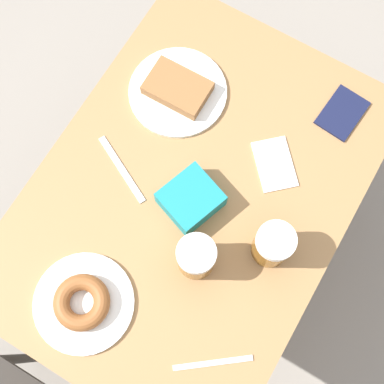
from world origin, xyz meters
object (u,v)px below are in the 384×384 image
(fork, at_px, (213,363))
(knife, at_px, (122,169))
(beer_mug_left, at_px, (196,257))
(blue_pouch, at_px, (191,199))
(napkin_folded, at_px, (275,164))
(plate_with_cake, at_px, (178,90))
(beer_mug_center, at_px, (273,245))
(passport_near_edge, at_px, (342,113))
(plate_with_donut, at_px, (83,303))

(fork, bearing_deg, knife, -33.70)
(fork, bearing_deg, beer_mug_left, -50.18)
(blue_pouch, bearing_deg, napkin_folded, -124.15)
(beer_mug_left, xyz_separation_m, napkin_folded, (-0.04, -0.30, -0.06))
(plate_with_cake, distance_m, knife, 0.24)
(beer_mug_center, bearing_deg, passport_near_edge, -89.18)
(passport_near_edge, bearing_deg, fork, 91.55)
(fork, height_order, knife, same)
(plate_with_cake, relative_size, passport_near_edge, 1.83)
(beer_mug_left, distance_m, knife, 0.29)
(napkin_folded, relative_size, knife, 0.85)
(beer_mug_left, relative_size, napkin_folded, 0.80)
(plate_with_donut, height_order, fork, plate_with_donut)
(plate_with_cake, relative_size, fork, 1.69)
(plate_with_donut, bearing_deg, beer_mug_center, -133.29)
(beer_mug_left, distance_m, blue_pouch, 0.14)
(plate_with_cake, bearing_deg, passport_near_edge, -157.34)
(plate_with_donut, xyz_separation_m, napkin_folded, (-0.21, -0.50, -0.01))
(napkin_folded, relative_size, blue_pouch, 1.00)
(knife, bearing_deg, plate_with_donut, 107.56)
(beer_mug_center, bearing_deg, beer_mug_left, 39.76)
(beer_mug_left, xyz_separation_m, passport_near_edge, (-0.12, -0.50, -0.06))
(knife, bearing_deg, beer_mug_center, -178.86)
(plate_with_donut, xyz_separation_m, knife, (0.10, -0.31, -0.02))
(plate_with_cake, relative_size, plate_with_donut, 1.09)
(passport_near_edge, bearing_deg, plate_with_donut, 67.56)
(plate_with_donut, bearing_deg, beer_mug_left, -128.88)
(plate_with_cake, height_order, beer_mug_left, beer_mug_left)
(knife, bearing_deg, blue_pouch, -176.05)
(beer_mug_left, xyz_separation_m, fork, (-0.14, 0.17, -0.06))
(plate_with_donut, bearing_deg, plate_with_cake, -81.11)
(napkin_folded, bearing_deg, plate_with_cake, -8.55)
(plate_with_cake, bearing_deg, fork, 127.68)
(blue_pouch, bearing_deg, passport_near_edge, -118.01)
(beer_mug_left, relative_size, knife, 0.68)
(fork, distance_m, blue_pouch, 0.36)
(plate_with_donut, height_order, passport_near_edge, plate_with_donut)
(plate_with_cake, height_order, fork, plate_with_cake)
(plate_with_donut, bearing_deg, blue_pouch, -105.10)
(plate_with_donut, bearing_deg, fork, -173.34)
(beer_mug_center, relative_size, fork, 0.84)
(beer_mug_center, xyz_separation_m, fork, (-0.01, 0.28, -0.06))
(knife, bearing_deg, plate_with_cake, -92.74)
(napkin_folded, bearing_deg, knife, 32.48)
(plate_with_donut, distance_m, fork, 0.31)
(blue_pouch, bearing_deg, knife, 3.95)
(napkin_folded, distance_m, blue_pouch, 0.22)
(napkin_folded, bearing_deg, passport_near_edge, -111.75)
(fork, bearing_deg, plate_with_cake, -52.32)
(beer_mug_left, bearing_deg, beer_mug_center, -140.24)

